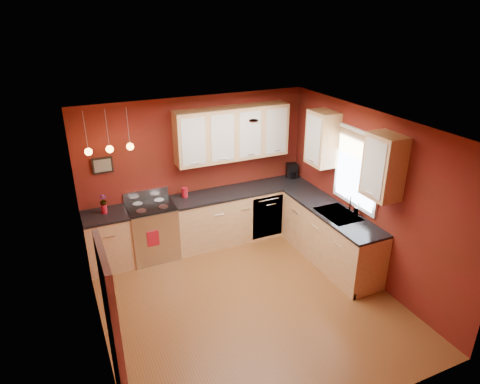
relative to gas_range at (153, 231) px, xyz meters
name	(u,v)px	position (x,y,z in m)	size (l,w,h in m)	color
floor	(248,302)	(0.92, -1.80, -0.48)	(4.20, 4.20, 0.00)	brown
ceiling	(250,127)	(0.92, -1.80, 2.12)	(4.00, 4.20, 0.02)	white
wall_back	(197,171)	(0.92, 0.30, 0.82)	(4.00, 0.02, 2.60)	maroon
wall_front	(347,321)	(0.92, -3.90, 0.82)	(4.00, 0.02, 2.60)	maroon
wall_left	(92,256)	(-1.08, -1.80, 0.82)	(0.02, 4.20, 2.60)	maroon
wall_right	(369,197)	(2.92, -1.80, 0.82)	(0.02, 4.20, 2.60)	maroon
base_cabinets_back_left	(108,241)	(-0.73, 0.00, -0.03)	(0.70, 0.60, 0.90)	#E6B87B
base_cabinets_back_right	(242,214)	(1.65, 0.00, -0.03)	(2.54, 0.60, 0.90)	#E6B87B
base_cabinets_right	(330,237)	(2.62, -1.35, -0.03)	(0.60, 2.10, 0.90)	#E6B87B
counter_back_left	(105,216)	(-0.73, 0.00, 0.44)	(0.70, 0.62, 0.04)	black
counter_back_right	(242,190)	(1.65, 0.00, 0.44)	(2.54, 0.62, 0.04)	black
counter_right	(332,211)	(2.62, -1.35, 0.44)	(0.62, 2.10, 0.04)	black
gas_range	(153,231)	(0.00, 0.00, 0.00)	(0.76, 0.64, 1.11)	silver
dishwasher_front	(268,217)	(2.02, -0.29, -0.03)	(0.60, 0.02, 0.80)	silver
sink	(338,215)	(2.62, -1.50, 0.43)	(0.50, 0.70, 0.33)	gray
window	(357,167)	(2.89, -1.50, 1.21)	(0.06, 1.02, 1.22)	white
door_left_wall	(115,343)	(-1.05, -3.00, 0.54)	(0.12, 0.82, 2.05)	white
upper_cabinets_back	(232,133)	(1.52, 0.12, 1.47)	(2.00, 0.35, 0.90)	#E6B87B
upper_cabinets_right	(350,151)	(2.75, -1.48, 1.47)	(0.35, 1.95, 0.90)	#E6B87B
wall_picture	(103,165)	(-0.63, 0.28, 1.17)	(0.32, 0.03, 0.26)	black
pendant_lights	(110,149)	(-0.53, -0.05, 1.53)	(0.71, 0.11, 0.66)	gray
red_canister	(185,192)	(0.62, 0.11, 0.55)	(0.11, 0.11, 0.17)	#B01221
red_vase	(104,209)	(-0.72, 0.05, 0.53)	(0.09, 0.09, 0.15)	#B01221
flowers	(103,200)	(-0.72, 0.05, 0.68)	(0.10, 0.10, 0.18)	#B01221
coffee_maker	(292,171)	(2.75, 0.13, 0.59)	(0.22, 0.22, 0.28)	black
soap_pump	(358,209)	(2.87, -1.66, 0.56)	(0.09, 0.09, 0.21)	silver
dish_towel	(153,239)	(-0.07, -0.33, 0.04)	(0.19, 0.01, 0.26)	#B01221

